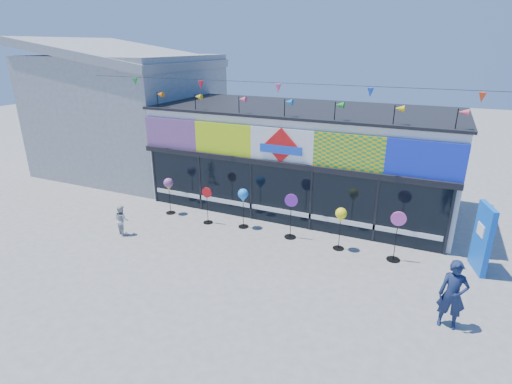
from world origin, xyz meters
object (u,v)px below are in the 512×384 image
Objects in this scene: spinner_0 at (169,185)px; adult_man at (453,295)px; spinner_4 at (341,216)px; spinner_5 at (396,235)px; child at (122,220)px; blue_sign at (482,238)px; spinner_2 at (243,197)px; spinner_3 at (291,215)px; spinner_1 at (207,204)px.

spinner_0 is 0.85× the size of adult_man.
spinner_0 is 6.98m from spinner_4.
adult_man reaches higher than spinner_5.
blue_sign is at bearing -143.82° from child.
child is at bearing -167.26° from spinner_5.
spinner_3 reaches higher than spinner_2.
blue_sign is 1.26× the size of spinner_5.
spinner_0 is at bearing 179.41° from spinner_3.
spinner_1 is at bearing -170.90° from spinner_2.
spinner_3 is at bearing -134.56° from child.
spinner_5 is at bearing -1.35° from spinner_0.
child is at bearing -158.42° from spinner_3.
adult_man is (7.04, -3.03, -0.34)m from spinner_2.
spinner_4 is 7.74m from child.
spinner_5 reaches higher than child.
spinner_1 is 0.88× the size of spinner_3.
child is at bearing -148.07° from spinner_2.
spinner_3 is 1.11× the size of spinner_4.
spinner_4 is at bearing 0.05° from spinner_1.
spinner_1 reaches higher than child.
spinner_4 reaches higher than spinner_1.
spinner_5 reaches higher than spinner_3.
child is (-11.58, -2.53, -0.51)m from blue_sign.
spinner_2 reaches higher than child.
child is at bearing 176.53° from blue_sign.
child is at bearing 176.09° from adult_man.
spinner_3 is 3.56m from spinner_5.
spinner_1 is 1.50m from spinner_2.
blue_sign reaches higher than spinner_1.
adult_man is at bearing -159.87° from child.
blue_sign reaches higher than spinner_5.
adult_man is 10.80m from child.
blue_sign is 9.27m from spinner_1.
spinner_0 is 2.42m from child.
child is (-0.44, -2.29, -0.65)m from spinner_0.
blue_sign is 4.18m from spinner_4.
child is (-5.65, -2.23, -0.32)m from spinner_3.
spinner_0 reaches higher than child.
blue_sign is 11.14m from spinner_0.
spinner_5 is 3.20m from adult_man.
spinner_4 is at bearing 179.16° from spinner_5.
spinner_3 is (3.32, 0.13, 0.11)m from spinner_1.
spinner_5 is at bearing -0.18° from spinner_1.
spinner_2 reaches higher than spinner_0.
spinner_0 is 10.76m from adult_man.
blue_sign is 1.28× the size of spinner_3.
spinner_3 is at bearing 177.55° from spinner_5.
adult_man is at bearing -16.13° from spinner_0.
child is at bearing -137.85° from spinner_1.
spinner_4 is (-4.16, -0.42, 0.13)m from blue_sign.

